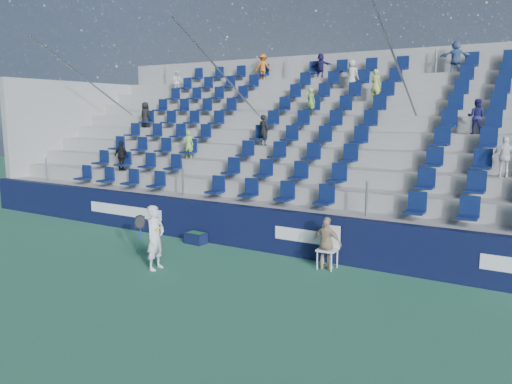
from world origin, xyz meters
TOP-DOWN VIEW (x-y plane):
  - ground at (0.00, 0.00)m, footprint 70.00×70.00m
  - sponsor_wall at (0.00, 3.15)m, footprint 24.00×0.32m
  - grandstand at (-0.00, 8.24)m, footprint 24.00×8.17m
  - tennis_player at (-1.16, 0.32)m, footprint 0.69×0.65m
  - line_judge_chair at (2.41, 2.66)m, footprint 0.48×0.49m
  - line_judge at (2.41, 2.50)m, footprint 0.77×0.33m
  - ball_bin at (-1.84, 2.75)m, footprint 0.61×0.42m

SIDE VIEW (x-z plane):
  - ground at x=0.00m, z-range 0.00..0.00m
  - ball_bin at x=-1.84m, z-range 0.01..0.35m
  - line_judge_chair at x=2.41m, z-range 0.07..1.12m
  - sponsor_wall at x=0.00m, z-range 0.00..1.20m
  - line_judge at x=2.41m, z-range 0.00..1.30m
  - tennis_player at x=-1.16m, z-range 0.00..1.60m
  - grandstand at x=0.00m, z-range -1.18..5.45m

